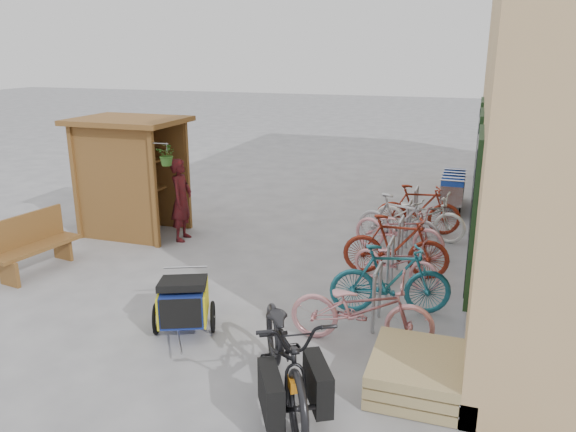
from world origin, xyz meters
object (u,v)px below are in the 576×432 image
(pallet_stack, at_px, (416,372))
(bike_3, at_px, (396,246))
(bike_2, at_px, (396,261))
(bike_5, at_px, (398,223))
(bench, at_px, (31,243))
(bike_6, at_px, (420,215))
(child_trailer, at_px, (184,301))
(bike_0, at_px, (362,309))
(person_kiosk, at_px, (181,200))
(shopping_carts, at_px, (453,187))
(bike_7, at_px, (418,210))
(kiosk, at_px, (127,160))
(bike_4, at_px, (399,230))
(cargo_bike, at_px, (286,352))
(bike_1, at_px, (391,279))

(pallet_stack, xyz_separation_m, bike_3, (-0.71, 3.27, 0.32))
(bike_2, height_order, bike_5, bike_5)
(bench, xyz_separation_m, bike_6, (6.15, 3.93, -0.03))
(child_trailer, height_order, bike_0, bike_0)
(pallet_stack, bearing_deg, person_kiosk, 142.87)
(person_kiosk, relative_size, bike_5, 0.94)
(bench, distance_m, bike_0, 5.92)
(shopping_carts, xyz_separation_m, bike_7, (-0.59, -2.23, -0.02))
(bench, height_order, child_trailer, bench)
(bench, distance_m, person_kiosk, 2.87)
(kiosk, distance_m, bike_0, 6.35)
(bench, xyz_separation_m, bike_4, (5.88, 2.89, -0.04))
(bench, relative_size, person_kiosk, 0.99)
(bike_0, bearing_deg, bike_3, -6.40)
(person_kiosk, relative_size, bike_3, 0.94)
(cargo_bike, bearing_deg, bench, 128.99)
(bench, bearing_deg, bike_5, 37.49)
(shopping_carts, height_order, bike_6, bike_6)
(kiosk, relative_size, person_kiosk, 1.50)
(bench, xyz_separation_m, bike_7, (6.09, 4.22, 0.01))
(cargo_bike, relative_size, bike_1, 1.34)
(kiosk, height_order, bike_6, kiosk)
(bench, distance_m, bike_5, 6.63)
(bike_3, bearing_deg, person_kiosk, 78.87)
(bike_3, relative_size, bike_4, 0.99)
(bike_0, height_order, bike_6, bike_0)
(bike_4, bearing_deg, bike_6, 2.47)
(shopping_carts, distance_m, bike_3, 4.73)
(shopping_carts, xyz_separation_m, child_trailer, (-3.14, -7.56, -0.09))
(bike_5, relative_size, bike_6, 0.95)
(bike_3, distance_m, bike_5, 1.39)
(child_trailer, bearing_deg, bike_1, 6.28)
(bike_0, relative_size, bike_2, 1.24)
(kiosk, xyz_separation_m, bike_0, (5.48, -3.04, -1.06))
(bike_0, bearing_deg, child_trailer, 96.73)
(bike_6, xyz_separation_m, bike_7, (-0.06, 0.29, 0.03))
(person_kiosk, bearing_deg, bike_7, -73.39)
(bike_1, relative_size, bike_5, 0.99)
(bike_1, distance_m, bike_4, 2.55)
(bench, relative_size, bike_3, 0.93)
(cargo_bike, relative_size, bike_7, 1.35)
(bike_6, bearing_deg, bike_2, -173.20)
(cargo_bike, distance_m, bike_1, 2.60)
(person_kiosk, xyz_separation_m, bike_6, (4.52, 1.59, -0.34))
(bike_3, bearing_deg, kiosk, 80.03)
(bike_5, distance_m, bike_7, 1.09)
(pallet_stack, relative_size, shopping_carts, 0.58)
(bike_0, height_order, bike_3, bike_3)
(bike_7, bearing_deg, bench, 114.43)
(cargo_bike, height_order, bike_3, cargo_bike)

